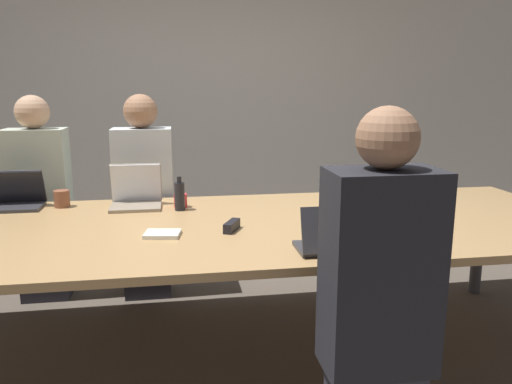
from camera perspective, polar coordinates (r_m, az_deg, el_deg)
name	(u,v)px	position (r m, az deg, el deg)	size (l,w,h in m)	color
ground_plane	(236,349)	(3.00, -2.34, -17.54)	(24.00, 24.00, 0.00)	brown
curtain_wall	(205,94)	(4.95, -5.81, 11.03)	(12.00, 0.06, 2.80)	beige
conference_table	(235,232)	(2.73, -2.47, -4.60)	(4.01, 1.42, 0.75)	tan
laptop_near_midright	(333,239)	(2.26, 8.75, -5.28)	(0.31, 0.22, 0.22)	#333338
person_near_midright	(378,307)	(1.93, 13.80, -12.61)	(0.40, 0.24, 1.42)	#2D2D38
laptop_far_midleft	(136,194)	(3.17, -13.54, -0.26)	(0.31, 0.26, 0.26)	gray
person_far_midleft	(145,200)	(3.58, -12.61, -0.87)	(0.40, 0.24, 1.43)	#2D2D38
cup_far_midleft	(181,201)	(3.10, -8.62, -0.98)	(0.08, 0.08, 0.08)	red
bottle_far_midleft	(180,196)	(3.01, -8.73, -0.43)	(0.06, 0.06, 0.21)	black
laptop_far_left	(13,197)	(3.38, -26.00, -0.53)	(0.35, 0.23, 0.23)	#333338
person_far_left	(40,202)	(3.76, -23.41, -1.06)	(0.40, 0.24, 1.42)	#2D2D38
cup_far_left	(62,199)	(3.29, -21.31, -0.72)	(0.09, 0.09, 0.10)	brown
stapler	(232,226)	(2.58, -2.78, -3.90)	(0.10, 0.15, 0.05)	black
notebook	(162,234)	(2.53, -10.65, -4.75)	(0.19, 0.16, 0.02)	silver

